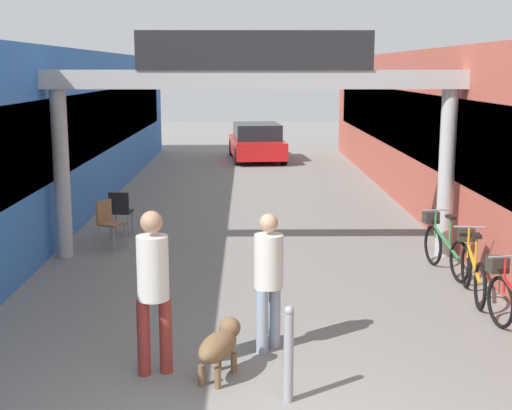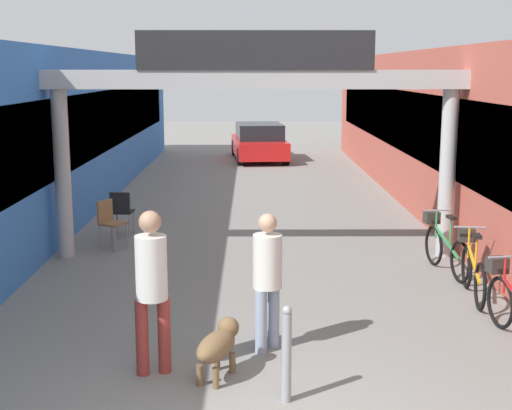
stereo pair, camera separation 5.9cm
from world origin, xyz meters
name	(u,v)px [view 1 (the left image)]	position (x,y,z in m)	size (l,w,h in m)	color
storefront_left	(24,134)	(-5.09, 11.00, 1.84)	(3.00, 26.00, 3.67)	blue
storefront_right	(480,134)	(5.09, 11.00, 1.84)	(3.00, 26.00, 3.67)	#B25142
arcade_sign_gateway	(255,101)	(0.00, 7.32, 2.74)	(7.40, 0.47, 3.89)	#B2B2B2
pedestrian_with_dog	(153,281)	(-1.13, 2.39, 1.05)	(0.42, 0.42, 1.81)	#99332D
pedestrian_companion	(269,273)	(0.12, 3.05, 0.94)	(0.48, 0.48, 1.64)	#8C9EB2
dog_on_leash	(220,344)	(-0.42, 2.30, 0.37)	(0.56, 0.84, 0.59)	brown
bicycle_orange_third	(472,267)	(3.14, 5.05, 0.44)	(0.46, 1.68, 0.98)	black
bicycle_green_farthest	(443,245)	(3.07, 6.33, 0.44)	(0.46, 1.68, 0.98)	black
bollard_post_metal	(289,353)	(0.28, 1.71, 0.51)	(0.10, 0.10, 1.00)	gray
cafe_chair_wood_nearer	(108,220)	(-2.69, 7.93, 0.54)	(0.54, 0.54, 0.89)	gray
cafe_chair_black_farther	(120,209)	(-2.64, 8.92, 0.54)	(0.44, 0.44, 0.89)	gray
parked_car_red	(257,142)	(0.22, 20.87, 0.64)	(2.10, 4.14, 1.33)	red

